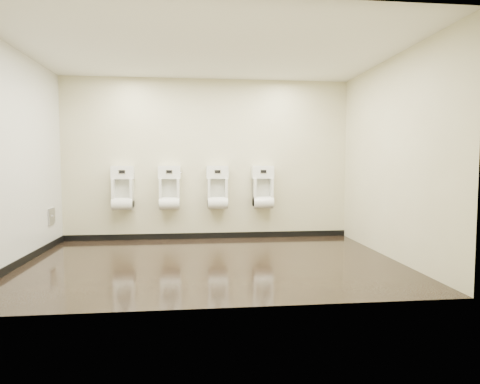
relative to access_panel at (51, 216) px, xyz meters
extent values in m
cube|color=black|center=(2.48, -1.20, -0.50)|extent=(5.00, 3.50, 0.00)
cube|color=white|center=(2.48, -1.20, 2.30)|extent=(5.00, 3.50, 0.00)
cube|color=beige|center=(2.48, 0.55, 0.90)|extent=(5.00, 0.02, 2.80)
cube|color=beige|center=(2.48, -2.95, 0.90)|extent=(5.00, 0.02, 2.80)
cube|color=beige|center=(-0.02, -1.20, 0.90)|extent=(0.02, 3.50, 2.80)
cube|color=beige|center=(4.98, -1.20, 0.90)|extent=(0.02, 3.50, 2.80)
cube|color=white|center=(-0.01, -1.20, 0.90)|extent=(0.01, 3.50, 2.80)
cube|color=black|center=(2.48, 0.54, -0.45)|extent=(5.00, 0.02, 0.10)
cube|color=black|center=(-0.01, -1.20, -0.45)|extent=(0.02, 3.50, 0.10)
cube|color=#9E9EA3|center=(0.00, 0.00, 0.00)|extent=(0.03, 0.25, 0.25)
cylinder|color=silver|center=(0.02, 0.00, 0.00)|extent=(0.02, 0.04, 0.04)
cube|color=white|center=(1.03, 0.43, 0.32)|extent=(0.34, 0.25, 0.48)
cube|color=silver|center=(1.03, 0.51, 0.36)|extent=(0.26, 0.01, 0.36)
cylinder|color=white|center=(1.03, 0.36, 0.15)|extent=(0.34, 0.21, 0.21)
cube|color=white|center=(1.03, 0.46, 0.67)|extent=(0.38, 0.18, 0.21)
cube|color=black|center=(1.03, 0.36, 0.69)|extent=(0.10, 0.01, 0.05)
cube|color=silver|center=(1.03, 0.37, 0.69)|extent=(0.11, 0.01, 0.07)
cylinder|color=silver|center=(1.23, 0.46, 0.67)|extent=(0.01, 0.03, 0.03)
cube|color=white|center=(1.81, 0.43, 0.32)|extent=(0.34, 0.25, 0.48)
cube|color=silver|center=(1.81, 0.51, 0.36)|extent=(0.26, 0.01, 0.36)
cylinder|color=white|center=(1.81, 0.36, 0.15)|extent=(0.34, 0.21, 0.21)
cube|color=white|center=(1.81, 0.46, 0.67)|extent=(0.38, 0.18, 0.21)
cube|color=black|center=(1.81, 0.36, 0.69)|extent=(0.10, 0.01, 0.05)
cube|color=silver|center=(1.81, 0.37, 0.69)|extent=(0.11, 0.01, 0.07)
cylinder|color=silver|center=(2.01, 0.46, 0.67)|extent=(0.01, 0.03, 0.03)
cube|color=white|center=(2.64, 0.43, 0.32)|extent=(0.34, 0.25, 0.48)
cube|color=silver|center=(2.64, 0.51, 0.36)|extent=(0.26, 0.01, 0.36)
cylinder|color=white|center=(2.64, 0.36, 0.15)|extent=(0.34, 0.21, 0.21)
cube|color=white|center=(2.64, 0.46, 0.67)|extent=(0.38, 0.18, 0.21)
cube|color=black|center=(2.64, 0.36, 0.69)|extent=(0.10, 0.01, 0.05)
cube|color=silver|center=(2.64, 0.37, 0.69)|extent=(0.11, 0.01, 0.07)
cylinder|color=silver|center=(2.83, 0.46, 0.67)|extent=(0.01, 0.03, 0.03)
cube|color=white|center=(3.44, 0.43, 0.32)|extent=(0.34, 0.25, 0.48)
cube|color=silver|center=(3.44, 0.51, 0.36)|extent=(0.26, 0.01, 0.36)
cylinder|color=white|center=(3.44, 0.36, 0.15)|extent=(0.34, 0.21, 0.21)
cube|color=white|center=(3.44, 0.46, 0.67)|extent=(0.38, 0.18, 0.21)
cube|color=black|center=(3.44, 0.36, 0.69)|extent=(0.10, 0.01, 0.05)
cube|color=silver|center=(3.44, 0.37, 0.69)|extent=(0.11, 0.01, 0.07)
cylinder|color=silver|center=(3.63, 0.46, 0.67)|extent=(0.01, 0.03, 0.03)
camera|label=1|loc=(2.28, -6.54, 0.82)|focal=30.00mm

